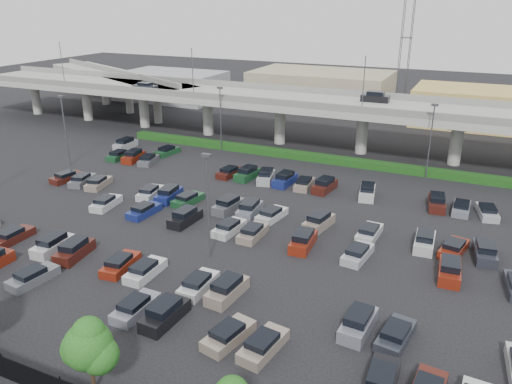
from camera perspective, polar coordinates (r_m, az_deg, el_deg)
ground at (r=54.93m, az=-1.14°, el=-3.71°), size 280.00×280.00×0.00m
overpass at (r=81.48m, az=8.64°, el=9.56°), size 150.00×13.00×15.80m
on_ramp at (r=115.90m, az=-15.65°, el=12.43°), size 50.93×30.13×8.80m
hedge at (r=76.53m, az=7.01°, el=3.91°), size 66.00×1.60×1.10m
tree_row at (r=34.11m, az=-20.49°, el=-15.54°), size 65.07×3.66×5.94m
parked_cars at (r=52.30m, az=-2.68°, el=-4.31°), size 62.90×41.64×1.67m
light_poles at (r=56.09m, az=-4.11°, el=3.63°), size 66.90×48.38×10.30m
distant_buildings at (r=108.77m, az=19.57°, el=9.78°), size 138.00×24.00×9.00m
comm_tower at (r=120.35m, az=16.84°, el=16.82°), size 2.40×2.40×30.00m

